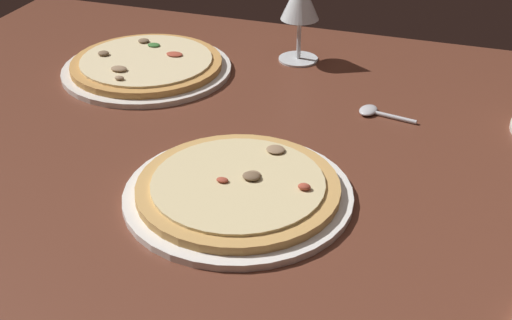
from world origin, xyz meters
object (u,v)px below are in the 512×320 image
pizza_side (147,66)px  wine_glass_far (300,2)px  pizza_main (238,190)px  spoon (374,112)px

pizza_side → wine_glass_far: size_ratio=1.92×
pizza_main → pizza_side: (-29.90, 33.20, 0.01)cm
pizza_side → spoon: (42.59, -3.50, -0.74)cm
wine_glass_far → pizza_main: bearing=-83.8°
pizza_main → spoon: 32.31cm
wine_glass_far → spoon: 27.42cm
pizza_main → spoon: (12.69, 29.70, -0.73)cm
pizza_side → pizza_main: bearing=-48.0°
pizza_main → wine_glass_far: bearing=96.2°
wine_glass_far → spoon: bearing=-44.9°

